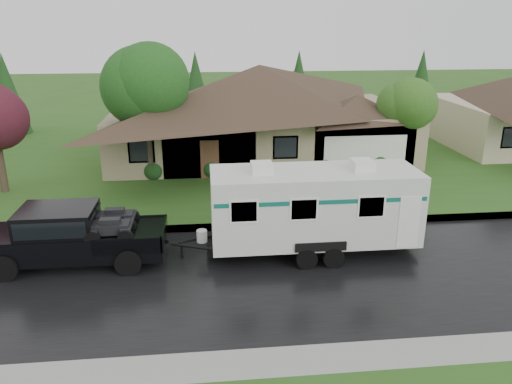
% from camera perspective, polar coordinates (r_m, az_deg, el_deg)
% --- Properties ---
extents(ground, '(140.00, 140.00, 0.00)m').
position_cam_1_polar(ground, '(19.15, -1.00, -6.72)').
color(ground, '#2C5319').
rests_on(ground, ground).
extents(road, '(140.00, 8.00, 0.01)m').
position_cam_1_polar(road, '(17.38, -0.42, -9.55)').
color(road, black).
rests_on(road, ground).
extents(curb, '(140.00, 0.50, 0.15)m').
position_cam_1_polar(curb, '(21.16, -1.54, -3.90)').
color(curb, gray).
rests_on(curb, ground).
extents(lawn, '(140.00, 26.00, 0.15)m').
position_cam_1_polar(lawn, '(33.26, -3.29, 4.65)').
color(lawn, '#2C5319').
rests_on(lawn, ground).
extents(house_main, '(19.44, 10.80, 6.90)m').
position_cam_1_polar(house_main, '(31.61, 0.92, 10.43)').
color(house_main, gray).
rests_on(house_main, lawn).
extents(tree_left_green, '(4.34, 4.34, 7.18)m').
position_cam_1_polar(tree_left_green, '(26.73, -12.51, 11.74)').
color(tree_left_green, '#382B1E').
rests_on(tree_left_green, lawn).
extents(tree_right_green, '(3.26, 3.26, 5.40)m').
position_cam_1_polar(tree_right_green, '(29.44, 16.76, 9.59)').
color(tree_right_green, '#382B1E').
rests_on(tree_right_green, lawn).
extents(shrub_row, '(13.60, 1.00, 1.00)m').
position_cam_1_polar(shrub_row, '(27.79, 1.41, 3.01)').
color(shrub_row, '#143814').
rests_on(shrub_row, lawn).
extents(pickup_truck, '(6.44, 2.45, 2.15)m').
position_cam_1_polar(pickup_truck, '(18.92, -20.62, -4.53)').
color(pickup_truck, black).
rests_on(pickup_truck, ground).
extents(travel_trailer, '(7.94, 2.79, 3.56)m').
position_cam_1_polar(travel_trailer, '(18.41, 6.64, -1.54)').
color(travel_trailer, silver).
rests_on(travel_trailer, ground).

